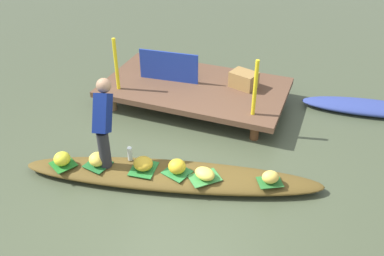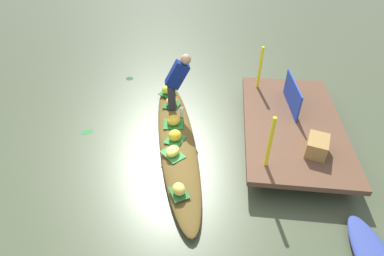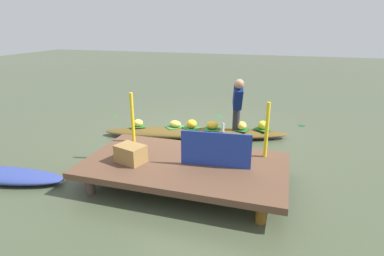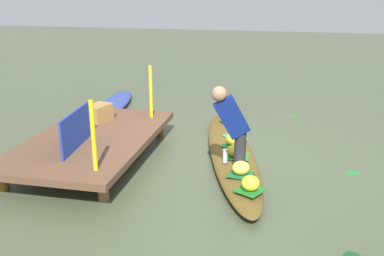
% 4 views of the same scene
% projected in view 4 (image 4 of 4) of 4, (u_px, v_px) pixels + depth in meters
% --- Properties ---
extents(canal_water, '(40.00, 40.00, 0.00)m').
position_uv_depth(canal_water, '(231.00, 159.00, 6.93)').
color(canal_water, '#454E37').
rests_on(canal_water, ground).
extents(dock_platform, '(3.20, 1.80, 0.37)m').
position_uv_depth(dock_platform, '(92.00, 140.00, 6.84)').
color(dock_platform, brown).
rests_on(dock_platform, ground).
extents(vendor_boat, '(4.19, 1.66, 0.19)m').
position_uv_depth(vendor_boat, '(231.00, 153.00, 6.90)').
color(vendor_boat, brown).
rests_on(vendor_boat, ground).
extents(moored_boat, '(2.33, 0.87, 0.18)m').
position_uv_depth(moored_boat, '(116.00, 103.00, 9.82)').
color(moored_boat, '#31418D').
rests_on(moored_boat, ground).
extents(leaf_mat_0, '(0.40, 0.37, 0.01)m').
position_uv_depth(leaf_mat_0, '(228.00, 122.00, 8.14)').
color(leaf_mat_0, '#27692B').
rests_on(leaf_mat_0, vendor_boat).
extents(banana_bunch_0, '(0.29, 0.28, 0.17)m').
position_uv_depth(banana_bunch_0, '(228.00, 117.00, 8.11)').
color(banana_bunch_0, '#F9CF53').
rests_on(banana_bunch_0, vendor_boat).
extents(leaf_mat_1, '(0.37, 0.41, 0.01)m').
position_uv_depth(leaf_mat_1, '(236.00, 156.00, 6.51)').
color(leaf_mat_1, '#26762F').
rests_on(leaf_mat_1, vendor_boat).
extents(banana_bunch_1, '(0.28, 0.26, 0.18)m').
position_uv_depth(banana_bunch_1, '(236.00, 151.00, 6.48)').
color(banana_bunch_1, gold).
rests_on(banana_bunch_1, vendor_boat).
extents(leaf_mat_2, '(0.48, 0.48, 0.01)m').
position_uv_depth(leaf_mat_2, '(235.00, 137.00, 7.32)').
color(leaf_mat_2, '#3A863D').
rests_on(leaf_mat_2, vendor_boat).
extents(banana_bunch_2, '(0.34, 0.29, 0.15)m').
position_uv_depth(banana_bunch_2, '(235.00, 133.00, 7.30)').
color(banana_bunch_2, '#F9E256').
rests_on(banana_bunch_2, vendor_boat).
extents(leaf_mat_3, '(0.41, 0.39, 0.01)m').
position_uv_depth(leaf_mat_3, '(233.00, 145.00, 6.96)').
color(leaf_mat_3, '#2D803A').
rests_on(leaf_mat_3, vendor_boat).
extents(banana_bunch_3, '(0.27, 0.27, 0.20)m').
position_uv_depth(banana_bunch_3, '(233.00, 139.00, 6.92)').
color(banana_bunch_3, gold).
rests_on(banana_bunch_3, vendor_boat).
extents(leaf_mat_4, '(0.42, 0.41, 0.01)m').
position_uv_depth(leaf_mat_4, '(250.00, 190.00, 5.43)').
color(leaf_mat_4, '#1F6D22').
rests_on(leaf_mat_4, vendor_boat).
extents(banana_bunch_4, '(0.26, 0.26, 0.19)m').
position_uv_depth(banana_bunch_4, '(250.00, 183.00, 5.40)').
color(banana_bunch_4, yellow).
rests_on(banana_bunch_4, vendor_boat).
extents(leaf_mat_5, '(0.37, 0.37, 0.01)m').
position_uv_depth(leaf_mat_5, '(241.00, 174.00, 5.89)').
color(leaf_mat_5, '#1D602A').
rests_on(leaf_mat_5, vendor_boat).
extents(banana_bunch_5, '(0.32, 0.32, 0.19)m').
position_uv_depth(banana_bunch_5, '(241.00, 168.00, 5.86)').
color(banana_bunch_5, '#F9D74D').
rests_on(banana_bunch_5, vendor_boat).
extents(vendor_person, '(0.30, 0.53, 1.19)m').
position_uv_depth(vendor_person, '(232.00, 124.00, 5.79)').
color(vendor_person, '#28282D').
rests_on(vendor_person, vendor_boat).
extents(water_bottle, '(0.07, 0.07, 0.21)m').
position_uv_depth(water_bottle, '(225.00, 156.00, 6.26)').
color(water_bottle, silver).
rests_on(water_bottle, vendor_boat).
extents(market_banner, '(1.08, 0.13, 0.55)m').
position_uv_depth(market_banner, '(76.00, 130.00, 6.28)').
color(market_banner, '#1E38A0').
rests_on(market_banner, dock_platform).
extents(railing_post_west, '(0.06, 0.06, 0.92)m').
position_uv_depth(railing_post_west, '(93.00, 136.00, 5.45)').
color(railing_post_west, yellow).
rests_on(railing_post_west, dock_platform).
extents(railing_post_east, '(0.06, 0.06, 0.92)m').
position_uv_depth(railing_post_east, '(151.00, 92.00, 7.67)').
color(railing_post_east, yellow).
rests_on(railing_post_east, dock_platform).
extents(produce_crate, '(0.51, 0.43, 0.28)m').
position_uv_depth(produce_crate, '(99.00, 112.00, 7.59)').
color(produce_crate, olive).
rests_on(produce_crate, dock_platform).
extents(drifting_plant_0, '(0.26, 0.26, 0.01)m').
position_uv_depth(drifting_plant_0, '(353.00, 256.00, 4.44)').
color(drifting_plant_0, '#194722').
rests_on(drifting_plant_0, ground).
extents(drifting_plant_1, '(0.26, 0.29, 0.01)m').
position_uv_depth(drifting_plant_1, '(353.00, 173.00, 6.41)').
color(drifting_plant_1, '#256F31').
rests_on(drifting_plant_1, ground).
extents(drifting_plant_2, '(0.21, 0.22, 0.01)m').
position_uv_depth(drifting_plant_2, '(295.00, 115.00, 9.21)').
color(drifting_plant_2, '#2B6E28').
rests_on(drifting_plant_2, ground).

